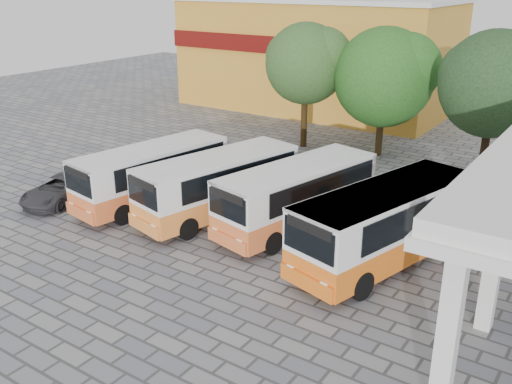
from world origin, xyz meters
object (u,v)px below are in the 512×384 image
Objects in this scene: bus_centre_right at (297,193)px; bus_centre_left at (218,182)px; bus_far_right at (386,221)px; parked_car at (62,189)px; bus_far_left at (152,172)px.

bus_centre_left is at bearing -154.52° from bus_centre_right.
bus_far_right is at bearing 0.76° from bus_centre_right.
bus_centre_left is at bearing 8.49° from parked_car.
bus_far_right reaches higher than parked_car.
parked_car is at bearing -149.18° from bus_centre_right.
bus_centre_right is at bearing 20.18° from bus_far_left.
bus_far_right is at bearing 12.63° from bus_centre_left.
bus_far_left is 1.79× the size of parked_car.
bus_far_right is 14.94m from parked_car.
bus_centre_left is 1.00× the size of bus_centre_right.
bus_far_right is at bearing 11.54° from bus_far_left.
bus_far_left is 6.93m from bus_centre_right.
bus_far_left is 0.97× the size of bus_centre_left.
bus_centre_right is at bearing 26.19° from bus_centre_left.
bus_centre_left is 7.63m from parked_car.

